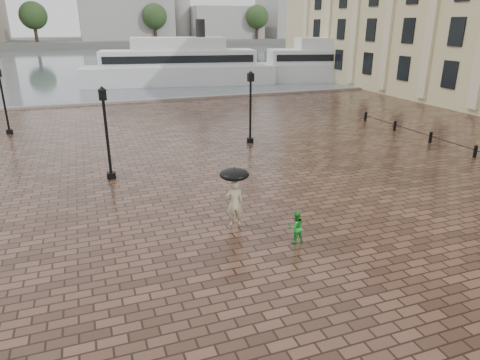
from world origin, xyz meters
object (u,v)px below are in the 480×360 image
(adult_pedestrian, at_px, (234,203))
(ferry_near, at_px, (179,65))
(street_lamps, at_px, (118,111))
(child_pedestrian, at_px, (296,227))
(ferry_far, at_px, (337,63))

(adult_pedestrian, height_order, ferry_near, ferry_near)
(street_lamps, distance_m, child_pedestrian, 15.26)
(child_pedestrian, bearing_deg, ferry_near, -99.01)
(adult_pedestrian, bearing_deg, child_pedestrian, 136.63)
(street_lamps, xyz_separation_m, child_pedestrian, (4.59, -14.45, -1.73))
(adult_pedestrian, distance_m, ferry_near, 41.29)
(street_lamps, relative_size, child_pedestrian, 12.97)
(ferry_near, bearing_deg, child_pedestrian, -88.28)
(child_pedestrian, relative_size, ferry_far, 0.05)
(ferry_far, bearing_deg, ferry_near, -174.89)
(child_pedestrian, distance_m, ferry_near, 43.08)
(adult_pedestrian, bearing_deg, ferry_near, -90.67)
(adult_pedestrian, xyz_separation_m, child_pedestrian, (1.56, -2.02, -0.32))
(street_lamps, relative_size, ferry_far, 0.65)
(street_lamps, distance_m, adult_pedestrian, 12.87)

